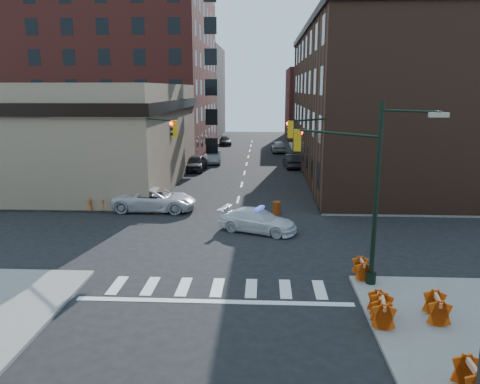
# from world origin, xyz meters

# --- Properties ---
(ground) EXTENTS (140.00, 140.00, 0.00)m
(ground) POSITION_xyz_m (0.00, 0.00, 0.00)
(ground) COLOR black
(ground) RESTS_ON ground
(sidewalk_nw) EXTENTS (34.00, 54.50, 0.15)m
(sidewalk_nw) POSITION_xyz_m (-23.00, 32.75, 0.07)
(sidewalk_nw) COLOR gray
(sidewalk_nw) RESTS_ON ground
(sidewalk_ne) EXTENTS (34.00, 54.50, 0.15)m
(sidewalk_ne) POSITION_xyz_m (23.00, 32.75, 0.07)
(sidewalk_ne) COLOR gray
(sidewalk_ne) RESTS_ON ground
(bank_building) EXTENTS (22.00, 22.00, 9.00)m
(bank_building) POSITION_xyz_m (-17.00, 16.50, 4.50)
(bank_building) COLOR #89745A
(bank_building) RESTS_ON ground
(apartment_block) EXTENTS (25.00, 25.00, 24.00)m
(apartment_block) POSITION_xyz_m (-18.50, 40.00, 12.00)
(apartment_block) COLOR maroon
(apartment_block) RESTS_ON ground
(commercial_row_ne) EXTENTS (14.00, 34.00, 14.00)m
(commercial_row_ne) POSITION_xyz_m (13.00, 22.50, 7.00)
(commercial_row_ne) COLOR #45291B
(commercial_row_ne) RESTS_ON ground
(filler_nw) EXTENTS (20.00, 18.00, 16.00)m
(filler_nw) POSITION_xyz_m (-16.00, 62.00, 8.00)
(filler_nw) COLOR brown
(filler_nw) RESTS_ON ground
(filler_ne) EXTENTS (16.00, 16.00, 12.00)m
(filler_ne) POSITION_xyz_m (14.00, 58.00, 6.00)
(filler_ne) COLOR maroon
(filler_ne) RESTS_ON ground
(signal_pole_se) EXTENTS (5.40, 5.27, 8.00)m
(signal_pole_se) POSITION_xyz_m (6.04, -5.52, 4.61)
(signal_pole_se) COLOR black
(signal_pole_se) RESTS_ON sidewalk_se
(signal_pole_nw) EXTENTS (3.58, 3.67, 8.00)m
(signal_pole_nw) POSITION_xyz_m (-5.85, 5.34, 4.34)
(signal_pole_nw) COLOR black
(signal_pole_nw) RESTS_ON sidewalk_nw
(signal_pole_ne) EXTENTS (3.67, 3.58, 8.00)m
(signal_pole_ne) POSITION_xyz_m (5.84, 5.35, 4.34)
(signal_pole_ne) COLOR black
(signal_pole_ne) RESTS_ON sidewalk_ne
(tree_ne_near) EXTENTS (3.00, 3.00, 4.85)m
(tree_ne_near) POSITION_xyz_m (7.50, 26.00, 3.49)
(tree_ne_near) COLOR black
(tree_ne_near) RESTS_ON sidewalk_ne
(tree_ne_far) EXTENTS (3.00, 3.00, 4.85)m
(tree_ne_far) POSITION_xyz_m (7.50, 34.00, 3.49)
(tree_ne_far) COLOR black
(tree_ne_far) RESTS_ON sidewalk_ne
(police_car) EXTENTS (5.24, 3.61, 1.41)m
(police_car) POSITION_xyz_m (1.67, 1.61, 0.70)
(police_car) COLOR silver
(police_car) RESTS_ON ground
(pickup) EXTENTS (5.98, 2.81, 1.65)m
(pickup) POSITION_xyz_m (-5.80, 6.33, 0.83)
(pickup) COLOR silver
(pickup) RESTS_ON ground
(parked_car_wnear) EXTENTS (2.08, 4.90, 1.65)m
(parked_car_wnear) POSITION_xyz_m (-5.27, 23.27, 0.83)
(parked_car_wnear) COLOR black
(parked_car_wnear) RESTS_ON ground
(parked_car_wfar) EXTENTS (1.97, 4.58, 1.47)m
(parked_car_wfar) POSITION_xyz_m (-3.87, 28.40, 0.73)
(parked_car_wfar) COLOR gray
(parked_car_wfar) RESTS_ON ground
(parked_car_wdeep) EXTENTS (2.36, 4.65, 1.29)m
(parked_car_wdeep) POSITION_xyz_m (-4.05, 46.79, 0.65)
(parked_car_wdeep) COLOR black
(parked_car_wdeep) RESTS_ON ground
(parked_car_enear) EXTENTS (2.02, 4.77, 1.53)m
(parked_car_enear) POSITION_xyz_m (5.17, 25.72, 0.76)
(parked_car_enear) COLOR black
(parked_car_enear) RESTS_ON ground
(parked_car_efar) EXTENTS (2.17, 4.87, 1.63)m
(parked_car_efar) POSITION_xyz_m (4.01, 38.66, 0.81)
(parked_car_efar) COLOR #9A9EA3
(parked_car_efar) RESTS_ON ground
(pedestrian_a) EXTENTS (0.60, 0.41, 1.58)m
(pedestrian_a) POSITION_xyz_m (-8.27, 9.48, 0.94)
(pedestrian_a) COLOR black
(pedestrian_a) RESTS_ON sidewalk_nw
(pedestrian_b) EXTENTS (1.12, 0.96, 2.02)m
(pedestrian_b) POSITION_xyz_m (-11.10, 6.00, 1.16)
(pedestrian_b) COLOR black
(pedestrian_b) RESTS_ON sidewalk_nw
(pedestrian_c) EXTENTS (1.02, 0.68, 1.62)m
(pedestrian_c) POSITION_xyz_m (-11.14, 6.77, 0.96)
(pedestrian_c) COLOR #1E232D
(pedestrian_c) RESTS_ON sidewalk_nw
(barrel_road) EXTENTS (0.69, 0.69, 0.95)m
(barrel_road) POSITION_xyz_m (2.92, 5.64, 0.47)
(barrel_road) COLOR #F1430B
(barrel_road) RESTS_ON ground
(barrel_bank) EXTENTS (0.64, 0.64, 1.05)m
(barrel_bank) POSITION_xyz_m (-5.50, 5.60, 0.52)
(barrel_bank) COLOR #C14E09
(barrel_bank) RESTS_ON ground
(barricade_se_a) EXTENTS (0.58, 1.13, 0.84)m
(barricade_se_a) POSITION_xyz_m (6.52, -5.70, 0.57)
(barricade_se_a) COLOR #CF4F09
(barricade_se_a) RESTS_ON sidewalk_se
(barricade_se_b) EXTENTS (0.68, 1.22, 0.88)m
(barricade_se_b) POSITION_xyz_m (6.40, -9.50, 0.59)
(barricade_se_b) COLOR #DF470A
(barricade_se_b) RESTS_ON sidewalk_se
(barricade_se_c) EXTENTS (0.82, 1.35, 0.95)m
(barricade_se_c) POSITION_xyz_m (8.48, -9.62, 0.63)
(barricade_se_c) COLOR red
(barricade_se_c) RESTS_ON sidewalk_se
(barricade_se_d) EXTENTS (0.83, 1.36, 0.96)m
(barricade_se_d) POSITION_xyz_m (6.40, -10.00, 0.63)
(barricade_se_d) COLOR #D9640A
(barricade_se_d) RESTS_ON sidewalk_se
(barricade_se_e) EXTENTS (0.64, 1.25, 0.93)m
(barricade_se_e) POSITION_xyz_m (7.91, -14.00, 0.61)
(barricade_se_e) COLOR #CE3A09
(barricade_se_e) RESTS_ON sidewalk_se
(barricade_nw_a) EXTENTS (1.46, 0.89, 1.03)m
(barricade_nw_a) POSITION_xyz_m (-8.97, 8.00, 0.66)
(barricade_nw_a) COLOR #CB5909
(barricade_nw_a) RESTS_ON sidewalk_nw
(barricade_nw_b) EXTENTS (1.29, 0.82, 0.90)m
(barricade_nw_b) POSITION_xyz_m (-9.82, 5.70, 0.60)
(barricade_nw_b) COLOR red
(barricade_nw_b) RESTS_ON sidewalk_nw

